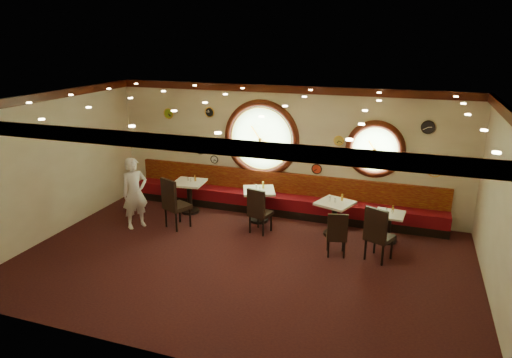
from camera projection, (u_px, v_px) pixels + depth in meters
The scene contains 47 objects.
floor at pixel (242, 261), 9.18m from camera, with size 9.00×6.00×0.00m, color black.
ceiling at pixel (241, 102), 8.21m from camera, with size 9.00×6.00×0.02m, color gold.
wall_back at pixel (284, 150), 11.40m from camera, with size 9.00×0.02×3.20m, color beige.
wall_front at pixel (161, 254), 5.99m from camera, with size 9.00×0.02×3.20m, color beige.
wall_left at pixel (52, 165), 10.10m from camera, with size 0.02×6.00×3.20m, color beige.
wall_right at pixel (504, 215), 7.29m from camera, with size 0.02×6.00×3.20m, color beige.
molding_back at pixel (285, 89), 10.90m from camera, with size 9.00×0.10×0.18m, color #3D130B.
molding_front at pixel (155, 141), 5.58m from camera, with size 9.00×0.10×0.18m, color #3D130B.
molding_left at pixel (44, 96), 9.63m from camera, with size 0.10×6.00×0.18m, color #3D130B.
banquette_base at pixel (280, 210), 11.60m from camera, with size 8.00×0.55×0.20m, color black.
banquette_seat at pixel (280, 201), 11.52m from camera, with size 8.00×0.55×0.30m, color #570710.
banquette_back at pixel (283, 183), 11.60m from camera, with size 8.00×0.10×0.55m, color #5C0709.
porthole_left_glass at pixel (262, 139), 11.50m from camera, with size 1.66×1.66×0.02m, color #97D07C.
porthole_left_frame at pixel (261, 139), 11.49m from camera, with size 1.98×1.98×0.18m, color #3D130B.
porthole_left_ring at pixel (261, 139), 11.46m from camera, with size 1.61×1.61×0.03m, color gold.
porthole_right_glass at pixel (375, 149), 10.65m from camera, with size 1.10×1.10×0.02m, color #97D07C.
porthole_right_frame at pixel (375, 149), 10.63m from camera, with size 1.38×1.38×0.18m, color #3D130B.
porthole_right_ring at pixel (375, 150), 10.61m from camera, with size 1.09×1.09×0.03m, color gold.
wall_clock_0 at pixel (428, 127), 10.09m from camera, with size 0.28×0.28×0.03m, color black.
wall_clock_1 at pixel (210, 112), 11.73m from camera, with size 0.24×0.24×0.03m, color black.
wall_clock_2 at pixel (169, 114), 12.13m from camera, with size 0.26×0.26×0.03m, color #91C226.
wall_clock_3 at pixel (317, 169), 11.22m from camera, with size 0.24×0.24×0.03m, color red.
wall_clock_4 at pixel (215, 159), 12.08m from camera, with size 0.20×0.20×0.03m, color white.
wall_clock_5 at pixel (339, 141), 10.83m from camera, with size 0.22×0.22×0.03m, color gold.
wall_clock_6 at pixel (435, 169), 10.30m from camera, with size 0.34×0.34×0.03m, color silver.
wall_clock_7 at pixel (200, 147), 12.11m from camera, with size 0.36×0.36×0.03m, color yellow.
table_a at pixel (189, 193), 11.57m from camera, with size 0.82×0.82×0.82m.
table_b at pixel (259, 201), 11.01m from camera, with size 0.96×0.96×0.81m.
table_c at pixel (334, 214), 10.24m from camera, with size 0.92×0.92×0.79m.
table_d at pixel (389, 224), 9.92m from camera, with size 0.66×0.66×0.67m.
chair_a at pixel (173, 200), 10.54m from camera, with size 0.68×0.68×0.76m.
chair_b at pixel (258, 208), 10.29m from camera, with size 0.54×0.54×0.67m.
chair_c at pixel (337, 232), 9.22m from camera, with size 0.48×0.48×0.60m.
chair_d at pixel (378, 231), 9.00m from camera, with size 0.64×0.64×0.71m.
condiment_a_salt at pixel (188, 179), 11.54m from camera, with size 0.03×0.03×0.09m, color silver.
condiment_b_salt at pixel (256, 187), 10.95m from camera, with size 0.04×0.04×0.11m, color silver.
condiment_c_salt at pixel (330, 199), 10.18m from camera, with size 0.04×0.04×0.11m, color silver.
condiment_d_salt at pixel (387, 211), 9.85m from camera, with size 0.04×0.04×0.11m, color silver.
condiment_a_pepper at pixel (191, 180), 11.47m from camera, with size 0.03×0.03×0.09m, color silver.
condiment_b_pepper at pixel (260, 188), 10.88m from camera, with size 0.03×0.03×0.09m, color silver.
condiment_c_pepper at pixel (335, 200), 10.12m from camera, with size 0.04×0.04×0.10m, color silver.
condiment_d_pepper at pixel (393, 212), 9.82m from camera, with size 0.03×0.03×0.09m, color silver.
condiment_a_bottle at pixel (195, 178), 11.50m from camera, with size 0.05×0.05×0.16m, color orange.
condiment_b_bottle at pixel (263, 185), 10.99m from camera, with size 0.05×0.05×0.17m, color yellow.
condiment_c_bottle at pixel (342, 197), 10.22m from camera, with size 0.05×0.05×0.16m, color gold.
condiment_d_bottle at pixel (393, 209), 9.89m from camera, with size 0.05×0.05×0.16m, color gold.
waiter at pixel (135, 193), 10.59m from camera, with size 0.61×0.40×1.69m, color white.
Camera 1 is at (2.96, -7.70, 4.36)m, focal length 32.00 mm.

